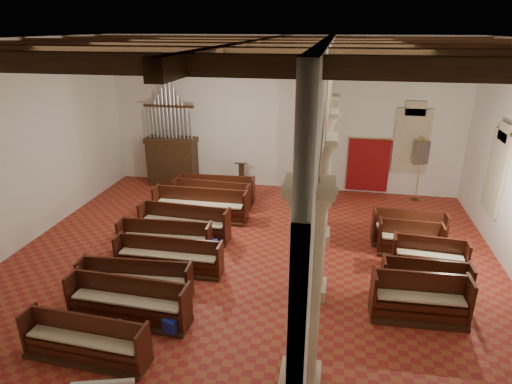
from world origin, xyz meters
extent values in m
plane|color=brown|center=(0.00, 0.00, 0.00)|extent=(14.00, 14.00, 0.00)
plane|color=black|center=(0.00, 0.00, 6.00)|extent=(14.00, 14.00, 0.00)
cube|color=white|center=(0.00, 6.00, 3.00)|extent=(14.00, 0.02, 6.00)
cube|color=white|center=(0.00, -6.00, 3.00)|extent=(14.00, 0.02, 6.00)
cube|color=white|center=(-7.00, 0.00, 3.00)|extent=(0.02, 12.00, 6.00)
cube|color=beige|center=(1.80, -4.50, 0.15)|extent=(0.75, 0.75, 0.30)
cylinder|color=beige|center=(1.80, -4.50, 1.95)|extent=(0.56, 0.56, 3.30)
cube|color=beige|center=(1.80, -1.50, 0.15)|extent=(0.75, 0.75, 0.30)
cylinder|color=beige|center=(1.80, -1.50, 1.95)|extent=(0.56, 0.56, 3.30)
cube|color=beige|center=(1.80, 1.50, 0.15)|extent=(0.75, 0.75, 0.30)
cylinder|color=beige|center=(1.80, 1.50, 1.95)|extent=(0.56, 0.56, 3.30)
cube|color=beige|center=(1.80, 4.50, 0.15)|extent=(0.75, 0.75, 0.30)
cylinder|color=beige|center=(1.80, 4.50, 1.95)|extent=(0.56, 0.56, 3.30)
cube|color=white|center=(1.80, 0.00, 5.04)|extent=(0.25, 11.90, 1.93)
cube|color=#2E6953|center=(6.98, 2.50, 2.20)|extent=(0.03, 1.00, 2.20)
cube|color=#2E6953|center=(5.00, 5.98, 2.20)|extent=(1.00, 0.03, 2.20)
cube|color=#3C2813|center=(-4.50, 5.50, 0.90)|extent=(2.00, 0.80, 1.80)
cube|color=#3C2813|center=(-4.50, 5.50, 1.90)|extent=(2.10, 0.85, 0.20)
cube|color=#342210|center=(-1.54, 5.50, 0.05)|extent=(0.46, 0.46, 0.09)
cube|color=#342210|center=(-1.54, 5.50, 0.52)|extent=(0.23, 0.23, 1.04)
cube|color=#342210|center=(-1.54, 5.42, 1.09)|extent=(0.50, 0.41, 0.18)
cube|color=maroon|center=(3.50, 5.92, 1.15)|extent=(1.60, 0.06, 2.10)
cylinder|color=gold|center=(3.50, 5.90, 2.25)|extent=(1.80, 0.04, 0.04)
cone|color=#3C2813|center=(5.36, 5.50, 0.06)|extent=(0.38, 0.38, 0.13)
cylinder|color=gold|center=(5.36, 5.50, 1.25)|extent=(0.04, 0.04, 2.51)
cylinder|color=gold|center=(5.36, 5.50, 2.41)|extent=(0.28, 0.70, 0.03)
cube|color=navy|center=(5.36, 5.48, 1.88)|extent=(0.55, 0.22, 0.89)
cube|color=navy|center=(-1.10, -3.60, 0.25)|extent=(0.36, 0.32, 0.30)
cube|color=navy|center=(-1.65, -3.05, 0.26)|extent=(0.39, 0.36, 0.31)
cube|color=navy|center=(-1.20, 0.04, 0.25)|extent=(0.36, 0.33, 0.29)
cylinder|color=silver|center=(-1.77, -5.29, 0.16)|extent=(1.13, 0.43, 0.11)
cylinder|color=silver|center=(-2.80, -3.41, 0.16)|extent=(1.06, 0.36, 0.11)
cube|color=#3C2813|center=(-2.49, -4.62, 0.05)|extent=(2.64, 0.76, 0.09)
cube|color=#3F1A0D|center=(-2.49, -4.66, 0.30)|extent=(2.48, 0.48, 0.41)
cube|color=#3F1A0D|center=(-2.49, -4.46, 0.52)|extent=(2.46, 0.19, 0.86)
cube|color=#3F1A0D|center=(-3.76, -4.60, 0.52)|extent=(0.09, 0.55, 0.86)
cube|color=#3F1A0D|center=(-1.22, -4.60, 0.52)|extent=(0.09, 0.55, 0.86)
cube|color=beige|center=(-2.49, -4.66, 0.52)|extent=(2.38, 0.44, 0.05)
cube|color=#3C2813|center=(-2.20, -3.32, 0.05)|extent=(2.85, 0.79, 0.10)
cube|color=#3C1B0C|center=(-2.20, -3.37, 0.32)|extent=(2.69, 0.49, 0.45)
cube|color=#3C1B0C|center=(-2.20, -3.14, 0.57)|extent=(2.68, 0.16, 0.95)
cube|color=#3C1B0C|center=(-3.58, -3.30, 0.57)|extent=(0.09, 0.60, 0.95)
cube|color=#3C1B0C|center=(-0.82, -3.30, 0.57)|extent=(0.09, 0.60, 0.95)
cube|color=beige|center=(-2.20, -3.37, 0.57)|extent=(2.58, 0.44, 0.05)
cube|color=#3C2813|center=(-2.47, -2.41, 0.05)|extent=(2.84, 0.83, 0.09)
cube|color=#43160E|center=(-2.47, -2.46, 0.29)|extent=(2.68, 0.54, 0.41)
cube|color=#43160E|center=(-2.47, -2.25, 0.52)|extent=(2.66, 0.25, 0.86)
cube|color=#43160E|center=(-3.84, -2.39, 0.52)|extent=(0.10, 0.55, 0.86)
cube|color=#43160E|center=(-1.10, -2.39, 0.52)|extent=(0.10, 0.55, 0.86)
cube|color=beige|center=(-2.47, -2.46, 0.52)|extent=(2.57, 0.50, 0.05)
cube|color=#3C2813|center=(-2.10, -1.16, 0.05)|extent=(2.97, 0.66, 0.09)
cube|color=#41150D|center=(-2.10, -1.21, 0.30)|extent=(2.82, 0.39, 0.41)
cube|color=#41150D|center=(-2.10, -1.00, 0.52)|extent=(2.81, 0.09, 0.86)
cube|color=#41150D|center=(-3.54, -1.14, 0.52)|extent=(0.07, 0.55, 0.86)
cube|color=#41150D|center=(-0.65, -1.14, 0.52)|extent=(0.07, 0.55, 0.86)
cube|color=beige|center=(-2.10, -1.21, 0.52)|extent=(2.70, 0.35, 0.05)
cube|color=#3C2813|center=(-2.55, -0.29, 0.05)|extent=(2.75, 0.85, 0.10)
cube|color=#401F0D|center=(-2.55, -0.33, 0.32)|extent=(2.58, 0.55, 0.44)
cube|color=#401F0D|center=(-2.55, -0.11, 0.56)|extent=(2.56, 0.22, 0.93)
cube|color=#401F0D|center=(-3.87, -0.27, 0.56)|extent=(0.10, 0.59, 0.93)
cube|color=#401F0D|center=(-1.23, -0.27, 0.56)|extent=(0.10, 0.59, 0.93)
cube|color=beige|center=(-2.55, -0.33, 0.56)|extent=(2.48, 0.50, 0.05)
cube|color=#3C2813|center=(-2.34, 0.79, 0.05)|extent=(2.91, 0.87, 0.10)
cube|color=#3D1E0D|center=(-2.34, 0.74, 0.34)|extent=(2.74, 0.55, 0.47)
cube|color=#3D1E0D|center=(-2.34, 0.98, 0.60)|extent=(2.72, 0.21, 0.98)
cube|color=#3D1E0D|center=(-3.74, 0.81, 0.60)|extent=(0.10, 0.62, 0.98)
cube|color=#3D1E0D|center=(-0.94, 0.81, 0.60)|extent=(0.10, 0.62, 0.98)
cube|color=beige|center=(-2.34, 0.74, 0.60)|extent=(2.63, 0.51, 0.05)
cube|color=#3C2813|center=(-2.27, 2.23, 0.05)|extent=(3.26, 0.76, 0.11)
cube|color=#36130B|center=(-2.27, 2.17, 0.34)|extent=(3.11, 0.45, 0.47)
cube|color=#36130B|center=(-2.27, 2.42, 0.61)|extent=(3.11, 0.10, 1.00)
cube|color=#36130B|center=(-3.86, 2.25, 0.61)|extent=(0.08, 0.63, 1.00)
cube|color=#36130B|center=(-0.68, 2.25, 0.61)|extent=(0.08, 0.63, 1.00)
cube|color=beige|center=(-2.27, 2.17, 0.61)|extent=(2.98, 0.40, 0.05)
cube|color=#3C2813|center=(-2.18, 3.24, 0.05)|extent=(2.90, 0.86, 0.10)
cube|color=#3A130C|center=(-2.18, 3.19, 0.31)|extent=(2.73, 0.56, 0.44)
cube|color=#3A130C|center=(-2.18, 3.41, 0.56)|extent=(2.71, 0.24, 0.92)
cube|color=#3A130C|center=(-3.58, 3.26, 0.56)|extent=(0.10, 0.58, 0.92)
cube|color=#3A130C|center=(-0.78, 3.26, 0.56)|extent=(0.10, 0.58, 0.92)
cube|color=beige|center=(-2.18, 3.19, 0.56)|extent=(2.62, 0.51, 0.05)
cube|color=#3C2813|center=(-2.19, 4.00, 0.05)|extent=(2.93, 0.78, 0.09)
cube|color=#3A1A0C|center=(-2.19, 3.95, 0.30)|extent=(2.77, 0.50, 0.42)
cube|color=#3A1A0C|center=(-2.19, 4.17, 0.54)|extent=(2.75, 0.19, 0.89)
cube|color=#3A1A0C|center=(-3.61, 4.02, 0.54)|extent=(0.09, 0.56, 0.89)
cube|color=#3A1A0C|center=(-0.77, 4.02, 0.54)|extent=(0.09, 0.56, 0.89)
cube|color=beige|center=(-2.19, 3.95, 0.54)|extent=(2.66, 0.45, 0.05)
cube|color=#3C2813|center=(4.27, -2.04, 0.05)|extent=(2.16, 0.83, 0.11)
cube|color=#441D0E|center=(4.27, -2.09, 0.35)|extent=(2.00, 0.50, 0.48)
cube|color=#441D0E|center=(4.27, -1.85, 0.62)|extent=(1.98, 0.15, 1.02)
cube|color=#441D0E|center=(3.23, -2.02, 0.62)|extent=(0.10, 0.64, 1.02)
cube|color=#441D0E|center=(5.30, -2.02, 0.62)|extent=(0.10, 0.64, 1.02)
cube|color=beige|center=(4.27, -2.09, 0.62)|extent=(1.92, 0.46, 0.05)
cube|color=#3C2813|center=(4.53, -1.22, 0.05)|extent=(2.07, 0.70, 0.10)
cube|color=#401F0D|center=(4.53, -1.27, 0.32)|extent=(1.92, 0.40, 0.44)
cube|color=#401F0D|center=(4.53, -1.05, 0.56)|extent=(1.92, 0.08, 0.93)
cube|color=#401F0D|center=(3.53, -1.20, 0.56)|extent=(0.07, 0.59, 0.93)
cube|color=#401F0D|center=(5.53, -1.20, 0.56)|extent=(0.07, 0.59, 0.93)
cube|color=beige|center=(4.53, -1.27, 0.56)|extent=(1.84, 0.36, 0.05)
cube|color=#3C2813|center=(4.87, 0.16, 0.05)|extent=(1.96, 0.76, 0.09)
cube|color=#3B210C|center=(4.87, 0.11, 0.30)|extent=(1.80, 0.48, 0.42)
cube|color=#3B210C|center=(4.87, 0.33, 0.53)|extent=(1.78, 0.17, 0.88)
cube|color=#3B210C|center=(3.95, 0.18, 0.53)|extent=(0.10, 0.56, 0.88)
cube|color=#3B210C|center=(5.80, 0.18, 0.53)|extent=(0.10, 0.56, 0.88)
cube|color=beige|center=(4.87, 0.11, 0.53)|extent=(1.72, 0.44, 0.05)
cube|color=#3C2813|center=(4.48, 1.01, 0.05)|extent=(1.81, 0.74, 0.10)
cube|color=#40170D|center=(4.48, 0.96, 0.32)|extent=(1.65, 0.44, 0.44)
cube|color=#40170D|center=(4.48, 1.19, 0.56)|extent=(1.64, 0.12, 0.93)
cube|color=#40170D|center=(3.62, 1.03, 0.56)|extent=(0.09, 0.59, 0.93)
cube|color=#40170D|center=(5.34, 1.03, 0.56)|extent=(0.09, 0.59, 0.93)
cube|color=beige|center=(4.48, 0.96, 0.56)|extent=(1.58, 0.40, 0.05)
cube|color=#3C2813|center=(4.53, 1.64, 0.05)|extent=(2.15, 0.76, 0.10)
cube|color=#39130C|center=(4.53, 1.59, 0.34)|extent=(2.00, 0.44, 0.47)
cube|color=#39130C|center=(4.53, 1.83, 0.60)|extent=(2.00, 0.10, 1.00)
cube|color=#39130C|center=(3.49, 1.66, 0.60)|extent=(0.08, 0.63, 1.00)
cube|color=#39130C|center=(5.56, 1.66, 0.60)|extent=(0.08, 0.63, 1.00)
cube|color=beige|center=(4.53, 1.59, 0.60)|extent=(1.92, 0.40, 0.05)
camera|label=1|loc=(2.13, -10.72, 6.32)|focal=30.00mm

